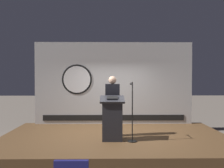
{
  "coord_description": "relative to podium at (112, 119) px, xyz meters",
  "views": [
    {
      "loc": [
        -0.19,
        -6.96,
        1.94
      ],
      "look_at": [
        -0.09,
        -0.11,
        1.77
      ],
      "focal_mm": 39.66,
      "sensor_mm": 36.0,
      "label": 1
    }
  ],
  "objects": [
    {
      "name": "podium",
      "position": [
        0.0,
        0.0,
        0.0
      ],
      "size": [
        0.64,
        0.5,
        1.17
      ],
      "color": "#26262B",
      "rests_on": "stage_platform"
    },
    {
      "name": "stage_platform",
      "position": [
        0.09,
        0.51,
        -0.71
      ],
      "size": [
        6.4,
        4.0,
        0.3
      ],
      "primitive_type": "cube",
      "color": "brown",
      "rests_on": "ground"
    },
    {
      "name": "microphone_stand",
      "position": [
        0.51,
        -0.1,
        -0.02
      ],
      "size": [
        0.24,
        0.53,
        1.53
      ],
      "color": "black",
      "rests_on": "stage_platform"
    },
    {
      "name": "banner_display",
      "position": [
        0.06,
        2.36,
        0.87
      ],
      "size": [
        5.58,
        0.12,
        2.9
      ],
      "color": "silver",
      "rests_on": "stage_platform"
    },
    {
      "name": "speaker_person",
      "position": [
        0.01,
        0.48,
        0.3
      ],
      "size": [
        0.4,
        0.26,
        1.69
      ],
      "color": "black",
      "rests_on": "stage_platform"
    },
    {
      "name": "ground_plane",
      "position": [
        0.09,
        0.51,
        -0.86
      ],
      "size": [
        40.0,
        40.0,
        0.0
      ],
      "primitive_type": "plane",
      "color": "#6B6056"
    }
  ]
}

